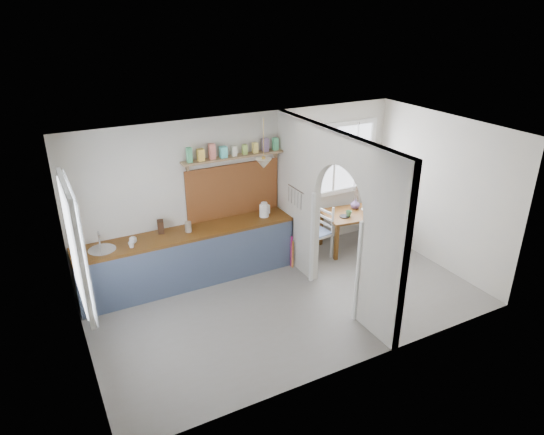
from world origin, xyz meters
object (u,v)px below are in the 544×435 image
vase (355,204)px  dining_table (353,230)px  chair_right (386,219)px  kettle (264,210)px  chair_left (316,232)px

vase → dining_table: bearing=-128.4°
chair_right → vase: (-0.66, 0.13, 0.39)m
kettle → chair_left: bearing=-16.7°
chair_left → kettle: bearing=-110.8°
chair_right → dining_table: bearing=75.4°
dining_table → chair_left: chair_left is taller
vase → chair_right: bearing=-11.2°
dining_table → kettle: 1.87m
chair_right → kettle: bearing=68.9°
dining_table → kettle: bearing=-179.7°
chair_left → kettle: kettle is taller
kettle → chair_right: bearing=-9.0°
chair_left → vase: 0.99m
chair_left → dining_table: bearing=79.7°
chair_right → kettle: size_ratio=3.22×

